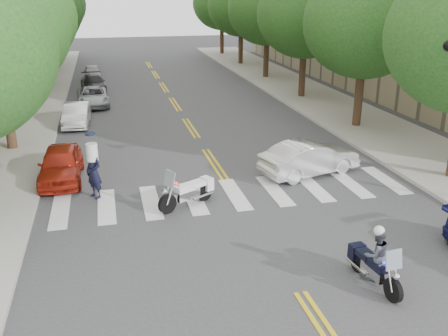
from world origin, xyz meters
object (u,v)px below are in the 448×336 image
object	(u,v)px
motorcycle_police	(375,258)
motorcycle_parked	(191,191)
convertible	(310,158)
officer_standing	(94,172)

from	to	relation	value
motorcycle_police	motorcycle_parked	distance (m)	7.05
motorcycle_parked	convertible	bearing A→B (deg)	-99.33
officer_standing	motorcycle_parked	bearing A→B (deg)	29.34
motorcycle_police	officer_standing	xyz separation A→B (m)	(-6.96, 7.45, 0.24)
convertible	motorcycle_police	bearing A→B (deg)	153.39
motorcycle_police	convertible	xyz separation A→B (m)	(1.53, 7.90, -0.06)
motorcycle_parked	convertible	world-z (taller)	motorcycle_parked
motorcycle_parked	convertible	distance (m)	5.57
motorcycle_police	motorcycle_parked	size ratio (longest dim) A/B	0.98
motorcycle_police	officer_standing	world-z (taller)	officer_standing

